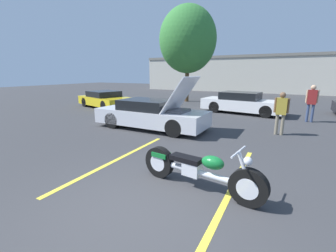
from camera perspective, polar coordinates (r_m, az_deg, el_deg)
ground_plane at (r=4.12m, az=-8.22°, el=-20.84°), size 80.00×80.00×0.00m
parking_stripe_foreground at (r=6.36m, az=-12.69°, el=-8.25°), size 0.12×4.51×0.01m
parking_stripe_middle at (r=5.07m, az=16.30°, el=-14.26°), size 0.12×4.51×0.01m
far_building at (r=30.45m, az=24.58°, el=12.20°), size 32.00×4.20×4.40m
tree_background at (r=18.97m, az=5.03°, el=20.97°), size 4.49×4.49×7.44m
motorcycle at (r=4.61m, az=7.62°, el=-11.03°), size 2.67×0.76×0.99m
show_car_hood_open at (r=9.51m, az=-4.22°, el=3.00°), size 4.79×1.82×2.18m
parked_car_mid_row at (r=13.90m, az=18.35°, el=5.55°), size 4.85×2.32×1.22m
parked_car_left_row at (r=16.10m, az=-15.66°, el=6.52°), size 4.55×3.03×1.10m
spectator_near_motorcycle at (r=9.42m, az=26.80°, el=3.66°), size 0.52×0.21×1.62m
spectator_by_show_car at (r=12.65m, az=32.69°, el=5.56°), size 0.52×0.23×1.77m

